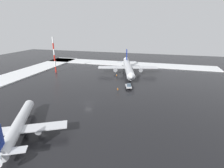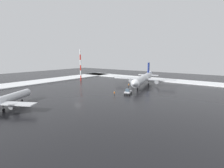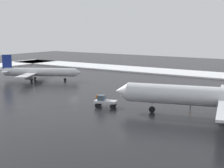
{
  "view_description": "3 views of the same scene",
  "coord_description": "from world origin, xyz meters",
  "px_view_note": "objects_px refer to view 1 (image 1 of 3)",
  "views": [
    {
      "loc": [
        50.34,
        22.8,
        24.79
      ],
      "look_at": [
        -14.69,
        4.37,
        2.45
      ],
      "focal_mm": 28.0,
      "sensor_mm": 36.0,
      "label": 1
    },
    {
      "loc": [
        42.11,
        47.17,
        15.68
      ],
      "look_at": [
        -19.41,
        1.1,
        3.15
      ],
      "focal_mm": 28.0,
      "sensor_mm": 36.0,
      "label": 2
    },
    {
      "loc": [
        -57.71,
        68.19,
        16.19
      ],
      "look_at": [
        -17.89,
        8.76,
        4.67
      ],
      "focal_mm": 55.0,
      "sensor_mm": 36.0,
      "label": 3
    }
  ],
  "objects_px": {
    "airplane_foreground_jet": "(128,68)",
    "antenna_mast": "(54,55)",
    "airplane_parked_portside": "(18,125)",
    "pushback_tug": "(129,86)",
    "ground_crew_near_tug": "(118,90)",
    "ground_crew_beside_wing": "(117,76)"
  },
  "relations": [
    {
      "from": "ground_crew_near_tug",
      "to": "airplane_parked_portside",
      "type": "bearing_deg",
      "value": 44.17
    },
    {
      "from": "ground_crew_beside_wing",
      "to": "ground_crew_near_tug",
      "type": "height_order",
      "value": "same"
    },
    {
      "from": "pushback_tug",
      "to": "ground_crew_near_tug",
      "type": "height_order",
      "value": "pushback_tug"
    },
    {
      "from": "airplane_foreground_jet",
      "to": "antenna_mast",
      "type": "height_order",
      "value": "antenna_mast"
    },
    {
      "from": "airplane_foreground_jet",
      "to": "ground_crew_near_tug",
      "type": "relative_size",
      "value": 22.58
    },
    {
      "from": "airplane_foreground_jet",
      "to": "airplane_parked_portside",
      "type": "distance_m",
      "value": 63.33
    },
    {
      "from": "pushback_tug",
      "to": "ground_crew_beside_wing",
      "type": "xyz_separation_m",
      "value": [
        -15.32,
        -9.02,
        -0.31
      ]
    },
    {
      "from": "pushback_tug",
      "to": "ground_crew_near_tug",
      "type": "xyz_separation_m",
      "value": [
        4.6,
        -3.45,
        -0.31
      ]
    },
    {
      "from": "airplane_parked_portside",
      "to": "airplane_foreground_jet",
      "type": "bearing_deg",
      "value": -41.62
    },
    {
      "from": "pushback_tug",
      "to": "antenna_mast",
      "type": "xyz_separation_m",
      "value": [
        -16.32,
        -44.92,
        8.48
      ]
    },
    {
      "from": "ground_crew_near_tug",
      "to": "antenna_mast",
      "type": "relative_size",
      "value": 0.09
    },
    {
      "from": "ground_crew_near_tug",
      "to": "antenna_mast",
      "type": "distance_m",
      "value": 47.27
    },
    {
      "from": "airplane_foreground_jet",
      "to": "pushback_tug",
      "type": "height_order",
      "value": "airplane_foreground_jet"
    },
    {
      "from": "airplane_parked_portside",
      "to": "ground_crew_beside_wing",
      "type": "bearing_deg",
      "value": -38.81
    },
    {
      "from": "airplane_parked_portside",
      "to": "antenna_mast",
      "type": "bearing_deg",
      "value": -3.36
    },
    {
      "from": "airplane_foreground_jet",
      "to": "pushback_tug",
      "type": "xyz_separation_m",
      "value": [
        22.5,
        4.54,
        -2.56
      ]
    },
    {
      "from": "airplane_foreground_jet",
      "to": "ground_crew_near_tug",
      "type": "height_order",
      "value": "airplane_foreground_jet"
    },
    {
      "from": "airplane_foreground_jet",
      "to": "ground_crew_beside_wing",
      "type": "height_order",
      "value": "airplane_foreground_jet"
    },
    {
      "from": "pushback_tug",
      "to": "ground_crew_beside_wing",
      "type": "bearing_deg",
      "value": -167.97
    },
    {
      "from": "pushback_tug",
      "to": "antenna_mast",
      "type": "relative_size",
      "value": 0.26
    },
    {
      "from": "ground_crew_beside_wing",
      "to": "ground_crew_near_tug",
      "type": "bearing_deg",
      "value": -12.85
    },
    {
      "from": "airplane_parked_portside",
      "to": "ground_crew_beside_wing",
      "type": "xyz_separation_m",
      "value": [
        -54.45,
        10.03,
        -1.71
      ]
    }
  ]
}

